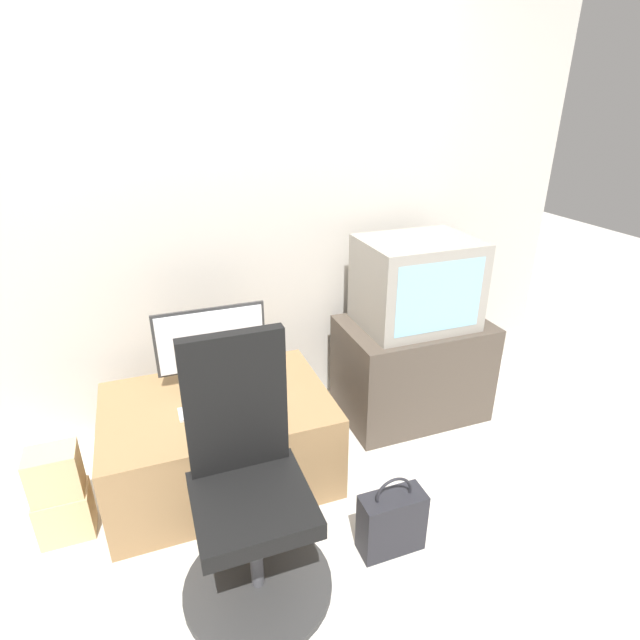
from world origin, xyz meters
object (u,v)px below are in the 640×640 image
(mouse, at_px, (274,396))
(office_chair, at_px, (249,500))
(main_monitor, at_px, (212,346))
(crt_tv, at_px, (416,283))
(keyboard, at_px, (219,407))
(cardboard_box_lower, at_px, (65,513))
(handbag, at_px, (392,522))

(mouse, height_order, office_chair, office_chair)
(main_monitor, distance_m, office_chair, 0.85)
(mouse, bearing_deg, main_monitor, 131.98)
(crt_tv, relative_size, office_chair, 0.59)
(main_monitor, xyz_separation_m, office_chair, (-0.01, -0.81, -0.25))
(keyboard, height_order, crt_tv, crt_tv)
(cardboard_box_lower, bearing_deg, crt_tv, 9.67)
(mouse, height_order, crt_tv, crt_tv)
(cardboard_box_lower, bearing_deg, mouse, 3.20)
(cardboard_box_lower, height_order, handbag, handbag)
(mouse, distance_m, cardboard_box_lower, 1.02)
(crt_tv, distance_m, office_chair, 1.47)
(main_monitor, xyz_separation_m, mouse, (0.23, -0.26, -0.19))
(keyboard, xyz_separation_m, cardboard_box_lower, (-0.70, -0.06, -0.34))
(crt_tv, bearing_deg, office_chair, -144.54)
(main_monitor, height_order, handbag, main_monitor)
(keyboard, bearing_deg, crt_tv, 12.46)
(crt_tv, bearing_deg, cardboard_box_lower, -170.33)
(main_monitor, relative_size, handbag, 1.43)
(handbag, bearing_deg, keyboard, 133.24)
(main_monitor, distance_m, cardboard_box_lower, 0.96)
(mouse, bearing_deg, keyboard, 178.31)
(keyboard, bearing_deg, handbag, -46.76)
(keyboard, bearing_deg, mouse, -1.69)
(cardboard_box_lower, bearing_deg, office_chair, -34.86)
(mouse, relative_size, office_chair, 0.06)
(keyboard, xyz_separation_m, handbag, (0.58, -0.62, -0.31))
(main_monitor, relative_size, office_chair, 0.52)
(handbag, bearing_deg, cardboard_box_lower, 156.49)
(keyboard, distance_m, cardboard_box_lower, 0.78)
(crt_tv, xyz_separation_m, cardboard_box_lower, (-1.85, -0.32, -0.72))
(keyboard, relative_size, cardboard_box_lower, 1.61)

